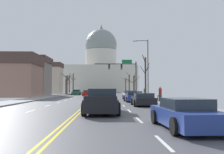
% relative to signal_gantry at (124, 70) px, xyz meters
% --- Properties ---
extents(ground, '(20.00, 180.00, 0.20)m').
position_rel_signal_gantry_xyz_m(ground, '(-5.40, -14.81, -4.99)').
color(ground, '#4B4B50').
extents(signal_gantry, '(7.91, 0.41, 6.87)m').
position_rel_signal_gantry_xyz_m(signal_gantry, '(0.00, 0.00, 0.00)').
color(signal_gantry, '#28282D').
rests_on(signal_gantry, ground).
extents(street_lamp_right, '(2.34, 0.24, 8.78)m').
position_rel_signal_gantry_xyz_m(street_lamp_right, '(2.52, -9.53, 0.27)').
color(street_lamp_right, '#333338').
rests_on(street_lamp_right, ground).
extents(capitol_building, '(29.85, 20.94, 29.86)m').
position_rel_signal_gantry_xyz_m(capitol_building, '(-5.40, 61.22, 5.23)').
color(capitol_building, beige).
rests_on(capitol_building, ground).
extents(sedan_near_00, '(2.12, 4.27, 1.17)m').
position_rel_signal_gantry_xyz_m(sedan_near_00, '(-3.55, -4.41, -4.47)').
color(sedan_near_00, '#9EA3A8').
rests_on(sedan_near_00, ground).
extents(sedan_near_01, '(2.01, 4.23, 1.30)m').
position_rel_signal_gantry_xyz_m(sedan_near_01, '(-0.03, -10.99, -4.40)').
color(sedan_near_01, silver).
rests_on(sedan_near_01, ground).
extents(sedan_near_02, '(2.17, 4.62, 1.26)m').
position_rel_signal_gantry_xyz_m(sedan_near_02, '(-0.18, -16.53, -4.42)').
color(sedan_near_02, navy).
rests_on(sedan_near_02, ground).
extents(sedan_near_03, '(2.10, 4.36, 1.18)m').
position_rel_signal_gantry_xyz_m(sedan_near_03, '(-0.07, -23.36, -4.45)').
color(sedan_near_03, black).
rests_on(sedan_near_03, ground).
extents(pickup_truck_near_04, '(2.36, 5.51, 1.58)m').
position_rel_signal_gantry_xyz_m(pickup_truck_near_04, '(-3.81, -30.01, -4.30)').
color(pickup_truck_near_04, black).
rests_on(pickup_truck_near_04, ground).
extents(sedan_near_05, '(2.09, 4.68, 1.21)m').
position_rel_signal_gantry_xyz_m(sedan_near_05, '(-0.44, -36.45, -4.44)').
color(sedan_near_05, navy).
rests_on(sedan_near_05, ground).
extents(sedan_oncoming_00, '(2.16, 4.48, 1.22)m').
position_rel_signal_gantry_xyz_m(sedan_oncoming_00, '(-7.39, 7.46, -4.44)').
color(sedan_oncoming_00, '#B71414').
rests_on(sedan_oncoming_00, ground).
extents(sedan_oncoming_01, '(2.12, 4.67, 1.28)m').
position_rel_signal_gantry_xyz_m(sedan_oncoming_01, '(-10.82, 15.98, -4.41)').
color(sedan_oncoming_01, '#1E7247').
rests_on(sedan_oncoming_01, ground).
extents(sedan_oncoming_02, '(2.07, 4.63, 1.25)m').
position_rel_signal_gantry_xyz_m(sedan_oncoming_02, '(-7.31, 24.59, -4.41)').
color(sedan_oncoming_02, silver).
rests_on(sedan_oncoming_02, ground).
extents(flank_building_00, '(12.10, 8.38, 7.91)m').
position_rel_signal_gantry_xyz_m(flank_building_00, '(-22.04, 0.14, -1.00)').
color(flank_building_00, '#8C6656').
rests_on(flank_building_00, ground).
extents(flank_building_01, '(13.28, 8.46, 8.67)m').
position_rel_signal_gantry_xyz_m(flank_building_01, '(-22.89, 9.72, -0.63)').
color(flank_building_01, slate).
rests_on(flank_building_01, ground).
extents(flank_building_02, '(9.08, 6.48, 9.22)m').
position_rel_signal_gantry_xyz_m(flank_building_02, '(-21.05, 28.13, -0.36)').
color(flank_building_02, '#B2A38E').
rests_on(flank_building_02, ground).
extents(bare_tree_00, '(1.66, 1.91, 5.05)m').
position_rel_signal_gantry_xyz_m(bare_tree_00, '(2.93, 32.31, -2.49)').
color(bare_tree_00, brown).
rests_on(bare_tree_00, ground).
extents(bare_tree_01, '(1.70, 1.87, 4.51)m').
position_rel_signal_gantry_xyz_m(bare_tree_01, '(-14.11, 20.52, -2.55)').
color(bare_tree_01, '#4C3D2D').
rests_on(bare_tree_01, ground).
extents(bare_tree_02, '(2.43, 1.70, 4.52)m').
position_rel_signal_gantry_xyz_m(bare_tree_02, '(2.70, 7.67, -2.59)').
color(bare_tree_02, '#4C3D2D').
rests_on(bare_tree_02, ground).
extents(bare_tree_03, '(2.04, 2.41, 6.00)m').
position_rel_signal_gantry_xyz_m(bare_tree_03, '(-14.32, 27.52, -1.90)').
color(bare_tree_03, brown).
rests_on(bare_tree_03, ground).
extents(bare_tree_04, '(1.59, 1.92, 6.61)m').
position_rel_signal_gantry_xyz_m(bare_tree_04, '(2.74, -7.56, -1.46)').
color(bare_tree_04, '#423328').
rests_on(bare_tree_04, ground).
extents(bare_tree_05, '(2.01, 2.71, 6.75)m').
position_rel_signal_gantry_xyz_m(bare_tree_05, '(-13.94, 33.75, -1.61)').
color(bare_tree_05, '#4C3D2D').
rests_on(bare_tree_05, ground).
extents(bare_tree_06, '(1.88, 2.50, 6.16)m').
position_rel_signal_gantry_xyz_m(bare_tree_06, '(3.21, 23.82, -2.09)').
color(bare_tree_06, '#423328').
rests_on(bare_tree_06, ground).
extents(bare_tree_07, '(2.54, 2.08, 5.27)m').
position_rel_signal_gantry_xyz_m(bare_tree_07, '(-13.27, 16.39, -2.26)').
color(bare_tree_07, '#423328').
rests_on(bare_tree_07, ground).
extents(pedestrian_00, '(0.35, 0.34, 1.69)m').
position_rel_signal_gantry_xyz_m(pedestrian_00, '(2.58, -18.59, -3.94)').
color(pedestrian_00, '#33333D').
rests_on(pedestrian_00, ground).
extents(pedestrian_01, '(0.35, 0.34, 1.57)m').
position_rel_signal_gantry_xyz_m(pedestrian_01, '(3.01, -4.99, -4.01)').
color(pedestrian_01, black).
rests_on(pedestrian_01, ground).
extents(bicycle_parked, '(0.12, 1.77, 0.85)m').
position_rel_signal_gantry_xyz_m(bicycle_parked, '(2.61, -17.95, -4.53)').
color(bicycle_parked, black).
rests_on(bicycle_parked, ground).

